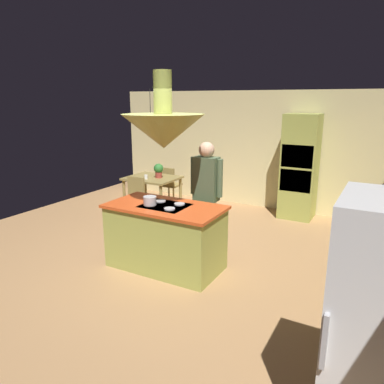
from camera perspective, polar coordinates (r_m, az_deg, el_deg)
ground at (r=5.55m, az=-2.96°, el=-10.84°), size 8.16×8.16×0.00m
wall_back at (r=8.22m, az=9.83°, el=6.60°), size 6.80×0.10×2.55m
kitchen_island at (r=5.21m, az=-4.20°, el=-6.99°), size 1.64×0.88×0.95m
oven_tower at (r=7.57m, az=16.60°, el=3.80°), size 0.66×0.62×2.09m
dining_table at (r=7.74m, az=-6.27°, el=1.59°), size 1.06×0.87×0.76m
person_at_island at (r=5.49m, az=2.26°, el=0.19°), size 0.53×0.23×1.76m
range_hood at (r=4.87m, az=-4.53°, el=9.84°), size 1.10×1.10×1.00m
pendant_light_over_table at (r=7.56m, az=-6.52°, el=10.52°), size 0.32×0.32×0.82m
chair_facing_island at (r=7.26m, az=-9.23°, el=-0.62°), size 0.40×0.40×0.87m
chair_by_back_wall at (r=8.30m, az=-3.62°, el=1.45°), size 0.40×0.40×0.87m
potted_plant_on_table at (r=7.62m, az=-5.30°, el=3.50°), size 0.20×0.20×0.30m
cup_on_table at (r=7.53m, az=-7.27°, el=2.36°), size 0.07×0.07×0.09m
cooking_pot_on_cooktop at (r=5.02m, az=-6.66°, el=-1.36°), size 0.18×0.18×0.12m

